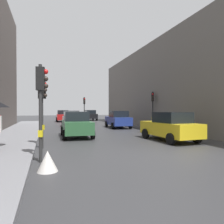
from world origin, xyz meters
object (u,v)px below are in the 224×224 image
Objects in this scene: car_dark_suv at (90,115)px; car_red_sedan at (63,116)px; traffic_light_mid_street at (153,103)px; car_green_estate at (76,124)px; car_white_compact at (71,119)px; car_blue_van at (118,119)px; warning_sign_triangle at (48,161)px; car_yellow_taxi at (170,126)px; traffic_light_near_right at (42,101)px; traffic_light_far_median at (84,105)px; traffic_light_near_left at (41,95)px.

car_dark_suv is 5.45m from car_red_sedan.
car_red_sedan is at bearing 115.03° from traffic_light_mid_street.
car_dark_suv and car_green_estate have the same top height.
car_blue_van is at bearing -33.70° from car_white_compact.
warning_sign_triangle is (-2.60, -16.93, -0.55)m from car_white_compact.
car_yellow_taxi and car_red_sedan have the same top height.
traffic_light_near_right is 0.79× the size of car_blue_van.
car_green_estate is 19.04m from car_red_sedan.
traffic_light_mid_street is at bearing -82.19° from car_dark_suv.
traffic_light_far_median is 1.06× the size of traffic_light_near_right.
traffic_light_mid_street is 8.61m from car_green_estate.
car_dark_suv is (2.26, 7.51, -1.60)m from traffic_light_far_median.
car_green_estate is 7.79m from car_blue_van.
car_green_estate is (-5.24, -21.62, 0.00)m from car_dark_suv.
warning_sign_triangle is at bearing -103.73° from car_green_estate.
traffic_light_near_left reaches higher than car_red_sedan.
car_green_estate is at bearing 72.18° from traffic_light_near_left.
car_red_sedan is (-0.19, 10.17, 0.00)m from car_white_compact.
car_yellow_taxi is 1.02× the size of car_red_sedan.
car_green_estate is 8.32m from warning_sign_triangle.
car_blue_van is (5.07, 5.91, 0.00)m from car_green_estate.
traffic_light_near_left is 0.83× the size of car_yellow_taxi.
traffic_light_mid_street is 14.22m from traffic_light_near_left.
traffic_light_near_right is (-9.92, -7.41, -0.15)m from traffic_light_mid_street.
traffic_light_mid_street is at bearing -37.49° from car_white_compact.
traffic_light_far_median is 22.82m from warning_sign_triangle.
car_green_estate is at bearing -101.90° from traffic_light_far_median.
warning_sign_triangle is at bearing -80.76° from traffic_light_near_left.
traffic_light_near_left reaches higher than car_green_estate.
car_white_compact and car_yellow_taxi have the same top height.
traffic_light_near_right is (-5.16, -18.10, -0.13)m from traffic_light_far_median.
traffic_light_mid_street is 0.85× the size of car_blue_van.
car_green_estate is (-2.97, -14.11, -1.60)m from traffic_light_far_median.
car_dark_suv is 30.55m from warning_sign_triangle.
car_yellow_taxi is at bearing -88.97° from car_blue_van.
traffic_light_near_left is 0.99× the size of traffic_light_far_median.
car_white_compact is 17.14m from warning_sign_triangle.
car_blue_van is at bearing -75.65° from traffic_light_far_median.
car_white_compact is at bearing -109.84° from car_dark_suv.
traffic_light_near_left is at bearing -104.63° from car_dark_suv.
car_white_compact is at bearing 79.80° from traffic_light_near_left.
traffic_light_near_left is 5.49× the size of warning_sign_triangle.
car_yellow_taxi is (2.27, -17.65, -1.60)m from traffic_light_far_median.
traffic_light_mid_street reaches higher than traffic_light_near_left.
traffic_light_far_median is at bearing 74.10° from traffic_light_near_right.
traffic_light_near_left is (-9.91, -10.20, -0.03)m from traffic_light_mid_street.
traffic_light_far_median is at bearing 77.43° from warning_sign_triangle.
car_white_compact is 8.89m from car_green_estate.
traffic_light_near_left is 21.52m from traffic_light_far_median.
traffic_light_near_right is 0.80× the size of car_green_estate.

